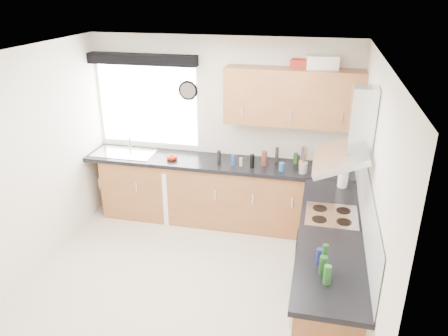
% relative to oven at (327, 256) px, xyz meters
% --- Properties ---
extents(ground_plane, '(3.60, 3.60, 0.00)m').
position_rel_oven_xyz_m(ground_plane, '(-1.50, -0.30, -0.42)').
color(ground_plane, beige).
extents(ceiling, '(3.60, 3.60, 0.02)m').
position_rel_oven_xyz_m(ceiling, '(-1.50, -0.30, 2.08)').
color(ceiling, white).
rests_on(ceiling, wall_back).
extents(wall_back, '(3.60, 0.02, 2.50)m').
position_rel_oven_xyz_m(wall_back, '(-1.50, 1.50, 0.82)').
color(wall_back, silver).
rests_on(wall_back, ground_plane).
extents(wall_front, '(3.60, 0.02, 2.50)m').
position_rel_oven_xyz_m(wall_front, '(-1.50, -2.10, 0.82)').
color(wall_front, silver).
rests_on(wall_front, ground_plane).
extents(wall_left, '(0.02, 3.60, 2.50)m').
position_rel_oven_xyz_m(wall_left, '(-3.30, -0.30, 0.82)').
color(wall_left, silver).
rests_on(wall_left, ground_plane).
extents(wall_right, '(0.02, 3.60, 2.50)m').
position_rel_oven_xyz_m(wall_right, '(0.30, -0.30, 0.82)').
color(wall_right, silver).
rests_on(wall_right, ground_plane).
extents(window, '(1.40, 0.02, 1.10)m').
position_rel_oven_xyz_m(window, '(-2.55, 1.49, 1.12)').
color(window, white).
rests_on(window, wall_back).
extents(window_blind, '(1.50, 0.18, 0.14)m').
position_rel_oven_xyz_m(window_blind, '(-2.55, 1.40, 1.76)').
color(window_blind, black).
rests_on(window_blind, wall_back).
extents(splashback, '(0.01, 3.00, 0.54)m').
position_rel_oven_xyz_m(splashback, '(0.29, 0.00, 0.75)').
color(splashback, white).
rests_on(splashback, wall_right).
extents(base_cab_back, '(3.00, 0.58, 0.86)m').
position_rel_oven_xyz_m(base_cab_back, '(-1.60, 1.21, 0.01)').
color(base_cab_back, brown).
rests_on(base_cab_back, ground_plane).
extents(base_cab_corner, '(0.60, 0.60, 0.86)m').
position_rel_oven_xyz_m(base_cab_corner, '(0.00, 1.20, 0.01)').
color(base_cab_corner, brown).
rests_on(base_cab_corner, ground_plane).
extents(base_cab_right, '(0.58, 2.10, 0.86)m').
position_rel_oven_xyz_m(base_cab_right, '(0.01, -0.15, 0.01)').
color(base_cab_right, brown).
rests_on(base_cab_right, ground_plane).
extents(worktop_back, '(3.60, 0.62, 0.05)m').
position_rel_oven_xyz_m(worktop_back, '(-1.50, 1.20, 0.46)').
color(worktop_back, black).
rests_on(worktop_back, base_cab_back).
extents(worktop_right, '(0.62, 2.42, 0.05)m').
position_rel_oven_xyz_m(worktop_right, '(0.00, -0.30, 0.46)').
color(worktop_right, black).
rests_on(worktop_right, base_cab_right).
extents(sink, '(0.84, 0.46, 0.10)m').
position_rel_oven_xyz_m(sink, '(-2.83, 1.20, 0.52)').
color(sink, silver).
rests_on(sink, worktop_back).
extents(oven, '(0.56, 0.58, 0.85)m').
position_rel_oven_xyz_m(oven, '(0.00, 0.00, 0.00)').
color(oven, black).
rests_on(oven, ground_plane).
extents(hob_plate, '(0.52, 0.52, 0.01)m').
position_rel_oven_xyz_m(hob_plate, '(0.00, 0.00, 0.49)').
color(hob_plate, silver).
rests_on(hob_plate, worktop_right).
extents(extractor_hood, '(0.52, 0.78, 0.66)m').
position_rel_oven_xyz_m(extractor_hood, '(0.10, -0.00, 1.34)').
color(extractor_hood, silver).
rests_on(extractor_hood, wall_right).
extents(upper_cabinets, '(1.70, 0.35, 0.70)m').
position_rel_oven_xyz_m(upper_cabinets, '(-0.55, 1.32, 1.38)').
color(upper_cabinets, brown).
rests_on(upper_cabinets, wall_back).
extents(washing_machine, '(0.64, 0.63, 0.78)m').
position_rel_oven_xyz_m(washing_machine, '(-1.99, 1.22, -0.04)').
color(washing_machine, white).
rests_on(washing_machine, ground_plane).
extents(wall_clock, '(0.27, 0.04, 0.27)m').
position_rel_oven_xyz_m(wall_clock, '(-1.96, 1.48, 1.35)').
color(wall_clock, black).
rests_on(wall_clock, wall_back).
extents(casserole, '(0.42, 0.33, 0.16)m').
position_rel_oven_xyz_m(casserole, '(-0.24, 1.42, 1.80)').
color(casserole, white).
rests_on(casserole, upper_cabinets).
extents(storage_box, '(0.24, 0.21, 0.10)m').
position_rel_oven_xyz_m(storage_box, '(-0.49, 1.42, 1.78)').
color(storage_box, maroon).
rests_on(storage_box, upper_cabinets).
extents(utensil_pot, '(0.12, 0.12, 0.15)m').
position_rel_oven_xyz_m(utensil_pot, '(-0.35, 1.05, 0.56)').
color(utensil_pot, gray).
rests_on(utensil_pot, worktop_back).
extents(kitchen_roll, '(0.14, 0.14, 0.25)m').
position_rel_oven_xyz_m(kitchen_roll, '(0.12, 0.75, 0.61)').
color(kitchen_roll, white).
rests_on(kitchen_roll, worktop_right).
extents(tomato_cluster, '(0.14, 0.14, 0.06)m').
position_rel_oven_xyz_m(tomato_cluster, '(-2.10, 1.11, 0.52)').
color(tomato_cluster, '#A91B02').
rests_on(tomato_cluster, worktop_back).
extents(jar_0, '(0.05, 0.05, 0.19)m').
position_rel_oven_xyz_m(jar_0, '(-1.44, 1.09, 0.58)').
color(jar_0, black).
rests_on(jar_0, worktop_back).
extents(jar_1, '(0.07, 0.07, 0.09)m').
position_rel_oven_xyz_m(jar_1, '(-0.38, 1.24, 0.53)').
color(jar_1, brown).
rests_on(jar_1, worktop_back).
extents(jar_2, '(0.05, 0.05, 0.12)m').
position_rel_oven_xyz_m(jar_2, '(-0.43, 1.33, 0.54)').
color(jar_2, black).
rests_on(jar_2, worktop_back).
extents(jar_3, '(0.05, 0.05, 0.21)m').
position_rel_oven_xyz_m(jar_3, '(-0.71, 1.33, 0.59)').
color(jar_3, '#2D2219').
rests_on(jar_3, worktop_back).
extents(jar_4, '(0.04, 0.04, 0.11)m').
position_rel_oven_xyz_m(jar_4, '(-1.15, 1.11, 0.54)').
color(jar_4, '#AFA496').
rests_on(jar_4, worktop_back).
extents(jar_5, '(0.05, 0.05, 0.25)m').
position_rel_oven_xyz_m(jar_5, '(-0.37, 1.30, 0.61)').
color(jar_5, navy).
rests_on(jar_5, worktop_back).
extents(jar_6, '(0.07, 0.07, 0.11)m').
position_rel_oven_xyz_m(jar_6, '(-0.62, 1.06, 0.54)').
color(jar_6, '#1B5082').
rests_on(jar_6, worktop_back).
extents(jar_7, '(0.07, 0.07, 0.19)m').
position_rel_oven_xyz_m(jar_7, '(-0.86, 1.20, 0.58)').
color(jar_7, '#5A2820').
rests_on(jar_7, worktop_back).
extents(jar_8, '(0.06, 0.06, 0.18)m').
position_rel_oven_xyz_m(jar_8, '(-1.00, 1.09, 0.57)').
color(jar_8, black).
rests_on(jar_8, worktop_back).
extents(jar_9, '(0.06, 0.06, 0.15)m').
position_rel_oven_xyz_m(jar_9, '(-0.46, 1.34, 0.56)').
color(jar_9, '#204B1A').
rests_on(jar_9, worktop_back).
extents(jar_10, '(0.04, 0.04, 0.14)m').
position_rel_oven_xyz_m(jar_10, '(-1.25, 1.11, 0.55)').
color(jar_10, navy).
rests_on(jar_10, worktop_back).
extents(bottle_0, '(0.05, 0.05, 0.25)m').
position_rel_oven_xyz_m(bottle_0, '(-0.07, -0.95, 0.61)').
color(bottle_0, '#143914').
rests_on(bottle_0, worktop_right).
extents(bottle_1, '(0.05, 0.05, 0.14)m').
position_rel_oven_xyz_m(bottle_1, '(-0.11, -0.86, 0.56)').
color(bottle_1, navy).
rests_on(bottle_1, worktop_right).
extents(bottle_2, '(0.06, 0.06, 0.16)m').
position_rel_oven_xyz_m(bottle_2, '(-0.04, -1.12, 0.57)').
color(bottle_2, '#1F5720').
rests_on(bottle_2, worktop_right).
extents(bottle_3, '(0.06, 0.06, 0.18)m').
position_rel_oven_xyz_m(bottle_3, '(-0.07, -1.01, 0.57)').
color(bottle_3, '#184117').
rests_on(bottle_3, worktop_right).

